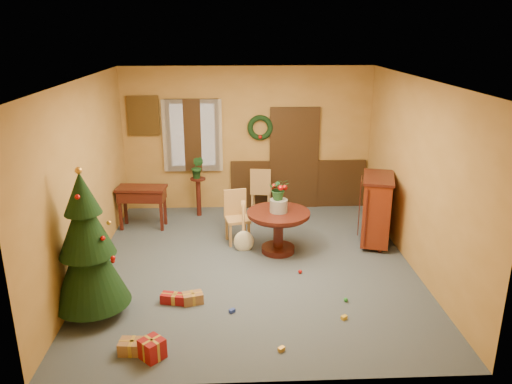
{
  "coord_description": "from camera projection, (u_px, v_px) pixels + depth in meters",
  "views": [
    {
      "loc": [
        -0.29,
        -7.16,
        3.6
      ],
      "look_at": [
        0.06,
        0.4,
        1.1
      ],
      "focal_mm": 35.0,
      "sensor_mm": 36.0,
      "label": 1
    }
  ],
  "objects": [
    {
      "name": "gift_d",
      "position": [
        175.0,
        299.0,
        6.83
      ],
      "size": [
        0.4,
        0.23,
        0.14
      ],
      "color": "maroon",
      "rests_on": "floor"
    },
    {
      "name": "christmas_tree",
      "position": [
        87.0,
        248.0,
        6.3
      ],
      "size": [
        0.98,
        0.98,
        2.01
      ],
      "color": "#382111",
      "rests_on": "floor"
    },
    {
      "name": "stand_plant",
      "position": [
        197.0,
        167.0,
        9.74
      ],
      "size": [
        0.3,
        0.28,
        0.45
      ],
      "primitive_type": "imported",
      "rotation": [
        0.0,
        0.0,
        -0.4
      ],
      "color": "#19471E",
      "rests_on": "plant_stand"
    },
    {
      "name": "gift_b",
      "position": [
        152.0,
        349.0,
        5.68
      ],
      "size": [
        0.34,
        0.34,
        0.24
      ],
      "color": "maroon",
      "rests_on": "floor"
    },
    {
      "name": "toy_a",
      "position": [
        232.0,
        311.0,
        6.61
      ],
      "size": [
        0.09,
        0.09,
        0.05
      ],
      "primitive_type": "cube",
      "rotation": [
        0.0,
        0.0,
        0.71
      ],
      "color": "#23379A",
      "rests_on": "floor"
    },
    {
      "name": "toy_d",
      "position": [
        300.0,
        272.0,
        7.67
      ],
      "size": [
        0.06,
        0.06,
        0.06
      ],
      "primitive_type": "sphere",
      "color": "#AA0E0B",
      "rests_on": "floor"
    },
    {
      "name": "toy_c",
      "position": [
        344.0,
        318.0,
        6.46
      ],
      "size": [
        0.09,
        0.09,
        0.05
      ],
      "primitive_type": "cube",
      "rotation": [
        0.0,
        0.0,
        0.61
      ],
      "color": "gold",
      "rests_on": "floor"
    },
    {
      "name": "toy_b",
      "position": [
        346.0,
        300.0,
        6.87
      ],
      "size": [
        0.06,
        0.06,
        0.06
      ],
      "primitive_type": "sphere",
      "color": "#278F33",
      "rests_on": "floor"
    },
    {
      "name": "gift_c",
      "position": [
        193.0,
        298.0,
        6.83
      ],
      "size": [
        0.31,
        0.25,
        0.15
      ],
      "color": "brown",
      "rests_on": "floor"
    },
    {
      "name": "room_envelope",
      "position": [
        258.0,
        156.0,
        10.16
      ],
      "size": [
        5.5,
        5.5,
        5.5
      ],
      "color": "#333C4A",
      "rests_on": "ground"
    },
    {
      "name": "toy_e",
      "position": [
        281.0,
        349.0,
        5.83
      ],
      "size": [
        0.09,
        0.09,
        0.05
      ],
      "primitive_type": "cube",
      "rotation": [
        0.0,
        0.0,
        0.69
      ],
      "color": "gold",
      "rests_on": "floor"
    },
    {
      "name": "writing_desk",
      "position": [
        142.0,
        197.0,
        9.27
      ],
      "size": [
        0.93,
        0.52,
        0.8
      ],
      "color": "black",
      "rests_on": "floor"
    },
    {
      "name": "gift_a",
      "position": [
        132.0,
        347.0,
        5.78
      ],
      "size": [
        0.31,
        0.24,
        0.16
      ],
      "color": "brown",
      "rests_on": "floor"
    },
    {
      "name": "guitar",
      "position": [
        244.0,
        228.0,
        8.35
      ],
      "size": [
        0.35,
        0.53,
        0.78
      ],
      "primitive_type": null,
      "rotation": [
        -0.49,
        0.0,
        -0.03
      ],
      "color": "#EEEAC6",
      "rests_on": "floor"
    },
    {
      "name": "centerpiece_plant",
      "position": [
        279.0,
        189.0,
        8.07
      ],
      "size": [
        0.33,
        0.28,
        0.36
      ],
      "primitive_type": "imported",
      "color": "#1E4C23",
      "rests_on": "urn"
    },
    {
      "name": "chair_near",
      "position": [
        236.0,
        214.0,
        8.71
      ],
      "size": [
        0.47,
        0.47,
        0.92
      ],
      "color": "#A57B42",
      "rests_on": "floor"
    },
    {
      "name": "urn",
      "position": [
        279.0,
        206.0,
        8.17
      ],
      "size": [
        0.29,
        0.29,
        0.21
      ],
      "primitive_type": "cylinder",
      "color": "slate",
      "rests_on": "dining_table"
    },
    {
      "name": "dining_table",
      "position": [
        278.0,
        224.0,
        8.27
      ],
      "size": [
        1.04,
        1.04,
        0.72
      ],
      "color": "black",
      "rests_on": "floor"
    },
    {
      "name": "chair_far",
      "position": [
        261.0,
        189.0,
        10.07
      ],
      "size": [
        0.46,
        0.46,
        0.94
      ],
      "color": "#A57B42",
      "rests_on": "floor"
    },
    {
      "name": "sideboard",
      "position": [
        376.0,
        208.0,
        8.55
      ],
      "size": [
        0.74,
        1.05,
        1.22
      ],
      "color": "#591B0A",
      "rests_on": "floor"
    },
    {
      "name": "plant_stand",
      "position": [
        198.0,
        192.0,
        9.91
      ],
      "size": [
        0.3,
        0.3,
        0.78
      ],
      "color": "black",
      "rests_on": "floor"
    }
  ]
}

